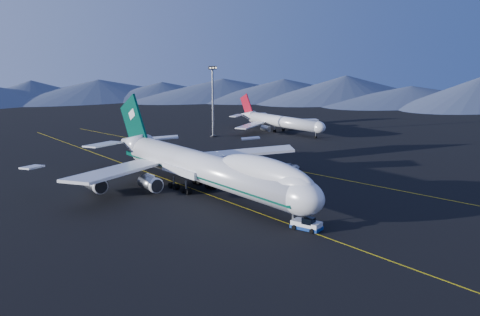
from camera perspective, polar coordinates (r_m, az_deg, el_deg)
ground at (r=114.79m, az=-3.60°, el=-3.84°), size 500.00×500.00×0.00m
taxiway_line_main at (r=114.78m, az=-3.60°, el=-3.84°), size 0.25×220.00×0.01m
taxiway_line_side at (r=140.62m, az=4.12°, el=-0.97°), size 28.08×198.09×0.01m
mountain_ridge at (r=215.08m, az=23.01°, el=4.12°), size 374.91×567.11×12.00m
boeing_747 at (r=113.41m, az=-3.65°, el=-1.01°), size 59.62×72.43×19.37m
pushback_tug at (r=93.17m, az=7.11°, el=-7.14°), size 4.08×5.75×2.27m
second_jet at (r=199.89m, az=4.27°, el=3.91°), size 40.65×45.92×13.07m
service_van at (r=138.85m, az=5.39°, el=-0.88°), size 4.86×4.95×1.32m
floodlight_mast at (r=187.72m, az=-2.92°, el=6.05°), size 3.04×2.28×24.62m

